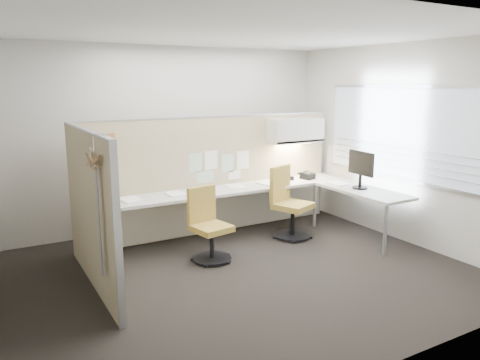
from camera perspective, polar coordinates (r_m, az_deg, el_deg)
floor at (r=5.72m, az=-0.91°, el=-11.43°), size 5.50×4.50×0.01m
ceiling at (r=5.29m, az=-1.01°, el=17.83°), size 5.50×4.50×0.01m
wall_back at (r=7.36m, az=-9.46°, el=4.99°), size 5.50×0.02×2.80m
wall_front at (r=3.56m, az=16.78°, el=-2.49°), size 5.50×0.02×2.80m
wall_right at (r=7.06m, az=19.06°, el=4.23°), size 0.02×4.50×2.80m
window_pane at (r=7.02m, az=19.00°, el=5.43°), size 0.01×2.80×1.30m
partition_back at (r=7.06m, az=-3.29°, el=0.54°), size 4.10×0.06×1.75m
partition_left at (r=5.39m, az=-17.75°, el=-3.56°), size 0.06×2.20×1.75m
desk at (r=6.90m, az=1.33°, el=-2.04°), size 4.00×2.07×0.73m
overhead_bin at (r=7.49m, az=6.71°, el=6.04°), size 0.90×0.36×0.38m
task_light_strip at (r=7.52m, az=6.68°, el=4.44°), size 0.60×0.06×0.02m
pinned_papers at (r=7.04m, az=-2.60°, el=1.82°), size 1.01×0.00×0.47m
poster at (r=6.40m, az=-16.16°, el=3.88°), size 0.28×0.00×0.35m
chair_left at (r=6.03m, az=-3.89°, el=-5.73°), size 0.51×0.52×0.93m
chair_right at (r=6.93m, az=5.94°, el=-3.05°), size 0.63×0.65×1.03m
monitor at (r=7.00m, az=14.51°, el=1.50°), size 0.22×0.52×0.55m
phone at (r=7.60m, az=8.22°, el=0.52°), size 0.26×0.24×0.12m
stapler at (r=7.43m, az=4.18°, el=0.15°), size 0.15×0.07×0.05m
tape_dispenser at (r=7.47m, az=6.18°, el=0.21°), size 0.11×0.09×0.06m
coat_hook at (r=4.59m, az=-17.33°, el=0.80°), size 0.18×0.46×1.37m
paper_stack_0 at (r=6.30m, az=-13.23°, el=-2.37°), size 0.28×0.34×0.02m
paper_stack_1 at (r=6.51m, az=-7.85°, el=-1.71°), size 0.24×0.30×0.02m
paper_stack_2 at (r=6.56m, az=-4.79°, el=-1.45°), size 0.24×0.31×0.04m
paper_stack_3 at (r=6.95m, az=-0.54°, el=-0.78°), size 0.28×0.34×0.01m
paper_stack_4 at (r=7.16m, az=3.31°, el=-0.40°), size 0.28×0.34×0.02m
paper_stack_5 at (r=7.27m, az=11.86°, el=-0.44°), size 0.25×0.32×0.02m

